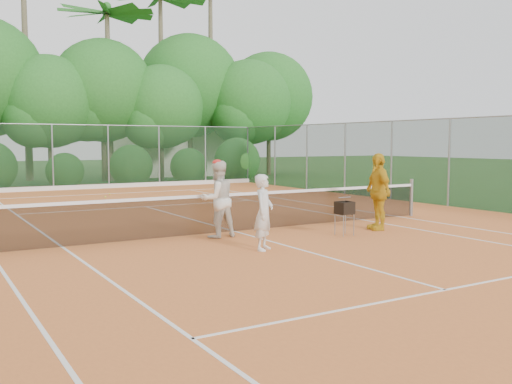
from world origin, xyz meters
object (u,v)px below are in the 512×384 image
ball_hopper (345,209)px  player_yellow (378,192)px  player_center_grp (217,199)px  player_white (264,212)px

ball_hopper → player_yellow: bearing=15.7°
player_center_grp → ball_hopper: (2.70, -1.27, -0.26)m
player_white → player_yellow: 3.98m
player_yellow → ball_hopper: size_ratio=2.40×
player_yellow → ball_hopper: 1.35m
player_yellow → player_white: bearing=-61.0°
player_center_grp → player_yellow: (3.98, -1.02, 0.07)m
player_center_grp → ball_hopper: player_center_grp is taller
player_white → player_yellow: size_ratio=0.81×
player_white → ball_hopper: (2.60, 0.60, -0.14)m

